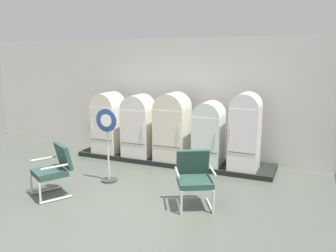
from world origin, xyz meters
name	(u,v)px	position (x,y,z in m)	size (l,w,h in m)	color
ground	(100,217)	(0.00, 0.00, -0.03)	(12.00, 10.00, 0.05)	#4A5047
back_wall	(182,98)	(0.00, 3.66, 1.45)	(11.76, 0.12, 2.87)	silver
display_plinth	(172,160)	(0.00, 3.02, 0.05)	(4.68, 0.95, 0.11)	black
refrigerator_0	(108,121)	(-1.67, 2.92, 0.89)	(0.63, 0.69, 1.47)	silver
refrigerator_1	(138,124)	(-0.81, 2.88, 0.88)	(0.66, 0.61, 1.46)	silver
refrigerator_2	(172,125)	(0.04, 2.92, 0.92)	(0.71, 0.68, 1.54)	beige
refrigerator_3	(209,131)	(0.91, 2.89, 0.84)	(0.60, 0.62, 1.39)	silver
refrigerator_4	(245,129)	(1.69, 2.89, 0.97)	(0.60, 0.62, 1.62)	white
armchair_left	(54,167)	(-1.19, 0.39, 0.52)	(0.80, 0.82, 0.92)	silver
armchair_right	(194,176)	(1.24, 0.96, 0.52)	(0.79, 0.81, 0.92)	silver
sign_stand	(108,147)	(-0.69, 1.36, 0.71)	(0.45, 0.32, 1.46)	#2D2D30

